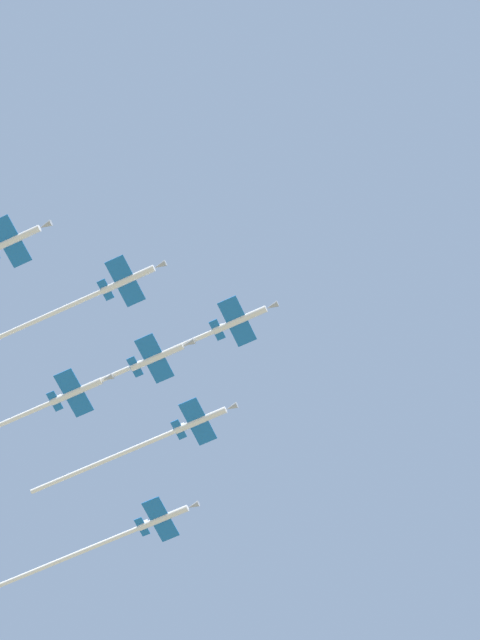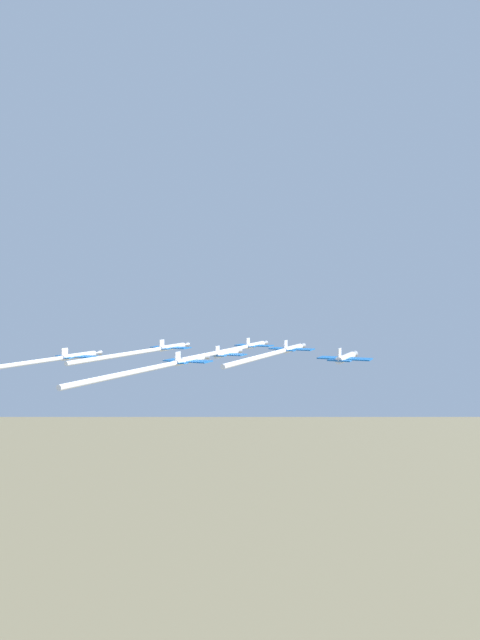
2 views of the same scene
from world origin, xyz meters
name	(u,v)px [view 1 (image 1 of 2)]	position (x,y,z in m)	size (l,w,h in m)	color
jet_lead	(194,340)	(12.28, -14.49, 208.43)	(22.68, 39.90, 2.77)	white
jet_port_inner	(157,439)	(5.90, -35.21, 208.62)	(22.47, 39.51, 2.77)	white
jet_starboard_inner	(86,298)	(32.72, -19.98, 209.47)	(21.58, 37.85, 2.77)	white
jet_port_outer	(159,356)	(15.67, -20.81, 207.82)	(10.10, 12.82, 2.77)	white
jet_starboard_outer	(101,544)	(1.70, -59.99, 207.34)	(27.59, 49.05, 2.77)	white
jet_center_rear	(15,239)	(49.40, -18.46, 209.69)	(10.10, 12.82, 2.77)	white
jet_port_trail	(33,410)	(28.22, -44.20, 208.09)	(22.44, 39.44, 2.77)	white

